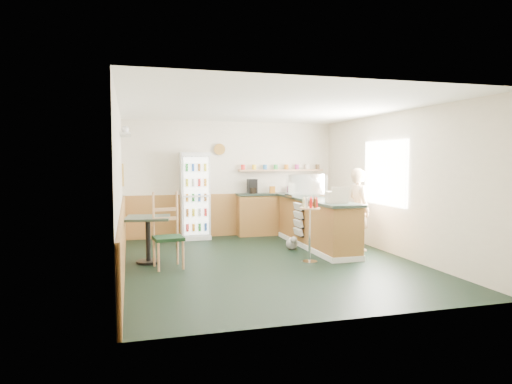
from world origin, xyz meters
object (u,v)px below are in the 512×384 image
object	(u,v)px
display_case	(306,186)
shopkeeper	(359,209)
condiment_stand	(310,219)
cafe_chair	(168,228)
cash_register	(336,197)
drinks_fridge	(195,196)
cafe_table	(148,230)

from	to	relation	value
display_case	shopkeeper	distance (m)	1.34
condiment_stand	shopkeeper	bearing A→B (deg)	29.06
display_case	cafe_chair	bearing A→B (deg)	-154.56
cafe_chair	cash_register	bearing A→B (deg)	-7.46
drinks_fridge	shopkeeper	size ratio (longest dim) A/B	1.20
drinks_fridge	display_case	size ratio (longest dim) A/B	2.37
cash_register	cafe_table	xyz separation A→B (m)	(-3.40, 0.40, -0.54)
drinks_fridge	display_case	bearing A→B (deg)	-26.42
shopkeeper	cafe_table	world-z (taller)	shopkeeper
cash_register	shopkeeper	xyz separation A→B (m)	(0.70, 0.44, -0.30)
condiment_stand	cafe_table	distance (m)	2.84
display_case	shopkeeper	xyz separation A→B (m)	(0.70, -1.06, -0.43)
display_case	condiment_stand	world-z (taller)	display_case
shopkeeper	display_case	bearing A→B (deg)	32.07
cash_register	condiment_stand	xyz separation A→B (m)	(-0.66, -0.32, -0.34)
cash_register	condiment_stand	world-z (taller)	cash_register
display_case	cafe_table	bearing A→B (deg)	-162.13
cash_register	shopkeeper	bearing A→B (deg)	43.97
display_case	cafe_table	world-z (taller)	display_case
display_case	drinks_fridge	bearing A→B (deg)	153.58
cafe_table	cafe_chair	distance (m)	0.49
cash_register	cafe_table	bearing A→B (deg)	-174.53
display_case	cafe_chair	xyz separation A→B (m)	(-3.09, -1.47, -0.59)
cash_register	condiment_stand	bearing A→B (deg)	-141.98
condiment_stand	cafe_chair	size ratio (longest dim) A/B	0.90
cafe_table	condiment_stand	bearing A→B (deg)	-14.65
cash_register	condiment_stand	distance (m)	0.81
drinks_fridge	cafe_table	world-z (taller)	drinks_fridge
cafe_table	drinks_fridge	bearing A→B (deg)	62.95
cafe_table	cafe_chair	bearing A→B (deg)	-50.36
shopkeeper	cafe_chair	size ratio (longest dim) A/B	1.30
drinks_fridge	cafe_chair	bearing A→B (deg)	-107.64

